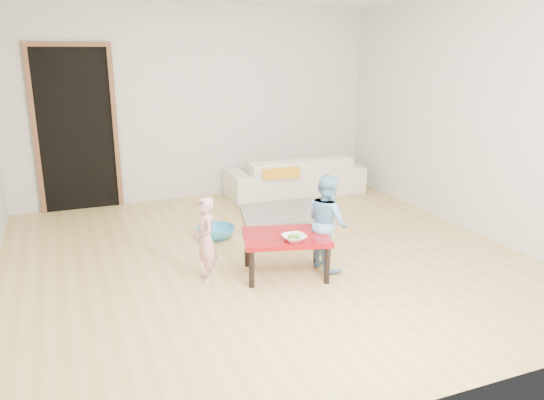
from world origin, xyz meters
TOP-DOWN VIEW (x-y plane):
  - floor at (0.00, 0.00)m, footprint 5.00×5.00m
  - back_wall at (0.00, 2.50)m, footprint 5.00×0.02m
  - right_wall at (2.50, 0.00)m, footprint 0.02×5.00m
  - doorway at (-1.60, 2.48)m, footprint 1.02×0.08m
  - sofa at (1.26, 2.05)m, footprint 1.95×0.80m
  - cushion at (0.90, 1.82)m, footprint 0.56×0.52m
  - red_table at (0.03, -0.47)m, footprint 0.90×0.76m
  - bowl at (0.04, -0.64)m, footprint 0.21×0.21m
  - broccoli at (0.04, -0.64)m, footprint 0.12×0.12m
  - child_pink at (-0.69, -0.32)m, footprint 0.19×0.29m
  - child_blue at (0.45, -0.47)m, footprint 0.36×0.45m
  - basin at (-0.30, 0.71)m, footprint 0.41×0.41m
  - blanket at (0.79, 1.21)m, footprint 1.36×1.22m

SIDE VIEW (x-z plane):
  - floor at x=0.00m, z-range -0.01..0.01m
  - blanket at x=0.79m, z-range 0.00..0.06m
  - basin at x=-0.30m, z-range 0.00..0.13m
  - red_table at x=0.03m, z-range 0.00..0.39m
  - sofa at x=1.26m, z-range 0.00..0.56m
  - child_pink at x=-0.69m, z-range 0.00..0.78m
  - bowl at x=0.04m, z-range 0.39..0.44m
  - broccoli at x=0.04m, z-range 0.39..0.44m
  - cushion at x=0.90m, z-range 0.37..0.50m
  - child_blue at x=0.45m, z-range 0.00..0.91m
  - doorway at x=-1.60m, z-range -0.03..2.08m
  - back_wall at x=0.00m, z-range 0.00..2.60m
  - right_wall at x=2.50m, z-range 0.00..2.60m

